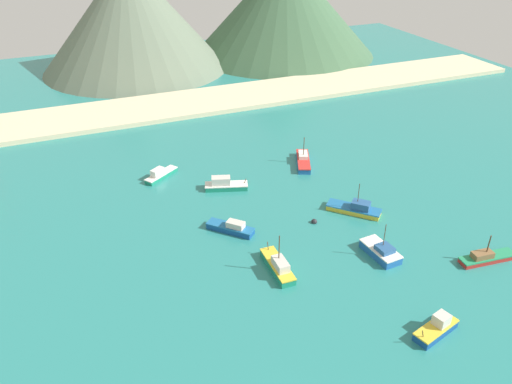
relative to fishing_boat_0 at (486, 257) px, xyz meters
name	(u,v)px	position (x,y,z in m)	size (l,w,h in m)	color
ground	(199,263)	(-42.09, 17.15, -0.94)	(260.00, 280.00, 0.50)	teal
fishing_boat_0	(486,257)	(0.00, 0.00, 0.00)	(9.61, 3.24, 4.92)	red
fishing_boat_2	(225,185)	(-30.47, 37.69, 0.28)	(8.81, 5.12, 2.65)	#198466
fishing_boat_3	(381,251)	(-14.61, 7.54, 0.21)	(3.77, 7.34, 6.20)	#1E5BA8
fishing_boat_5	(278,266)	(-31.42, 10.38, 0.26)	(2.61, 9.03, 6.68)	#198466
fishing_boat_6	(437,328)	(-17.59, -9.43, 0.24)	(7.26, 4.06, 2.79)	#14478C
fishing_boat_7	(231,228)	(-34.39, 23.19, 0.10)	(7.45, 7.68, 2.19)	#14478C
fishing_boat_8	(303,160)	(-11.09, 41.60, 0.10)	(6.39, 10.16, 6.07)	#1E5BA8
fishing_boat_9	(160,174)	(-41.16, 47.13, 0.11)	(7.74, 6.22, 2.34)	#198466
fishing_boat_10	(355,208)	(-11.31, 20.34, 0.14)	(8.93, 9.12, 6.03)	gold
buoy_0	(314,222)	(-19.89, 20.16, -0.51)	(1.06, 1.06, 1.06)	#232328
beach_strip	(123,113)	(-42.09, 85.78, -0.09)	(247.00, 19.88, 1.20)	beige
hill_central	(131,15)	(-30.38, 127.15, 16.79)	(60.74, 60.74, 34.96)	#60705B
hill_east	(284,5)	(23.77, 125.81, 16.47)	(66.01, 66.01, 34.32)	#3D6042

